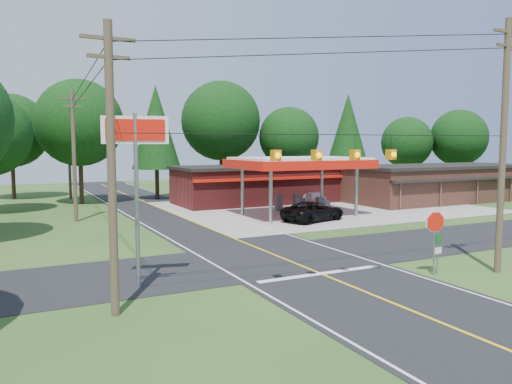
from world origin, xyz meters
name	(u,v)px	position (x,y,z in m)	size (l,w,h in m)	color
ground	(282,258)	(0.00, 0.00, 0.00)	(120.00, 120.00, 0.00)	#274C1A
main_highway	(282,258)	(0.00, 0.00, 0.01)	(8.00, 120.00, 0.02)	black
cross_road	(282,258)	(0.00, 0.00, 0.01)	(70.00, 7.00, 0.02)	black
lane_center_yellow	(282,258)	(0.00, 0.00, 0.03)	(0.15, 110.00, 0.00)	yellow
gas_canopy	(299,165)	(9.00, 13.00, 4.27)	(10.60, 7.40, 4.88)	gray
convenience_store	(256,184)	(10.00, 22.98, 1.92)	(16.40, 7.55, 3.80)	maroon
strip_building	(438,183)	(28.00, 15.98, 1.91)	(20.40, 8.75, 3.80)	#3B1F18
utility_pole_near_right	(503,144)	(7.50, -7.00, 5.96)	(1.80, 0.30, 11.50)	#473828
utility_pole_near_left	(112,166)	(-9.50, -5.00, 5.20)	(1.80, 0.30, 10.00)	#473828
utility_pole_far_left	(74,154)	(-8.00, 18.00, 5.20)	(1.80, 0.30, 10.00)	#473828
utility_pole_north	(69,156)	(-6.50, 35.00, 4.75)	(0.30, 0.30, 9.50)	#473828
overhead_beacons	(336,137)	(-1.00, -6.00, 6.21)	(17.04, 2.04, 1.03)	black
treeline_backdrop	(164,128)	(0.82, 24.01, 7.49)	(70.27, 51.59, 13.30)	#332316
suv_car	(313,211)	(8.50, 10.00, 0.76)	(5.44, 5.44, 1.51)	black
sedan_car	(316,200)	(13.39, 17.00, 0.75)	(4.40, 4.40, 1.50)	white
big_stop_sign	(136,158)	(-7.97, -2.01, 5.36)	(2.60, 0.73, 7.16)	gray
octagonal_stop_sign	(435,226)	(4.50, -6.01, 2.24)	(1.00, 0.23, 2.96)	gray
route_sign_post	(438,247)	(4.72, -6.02, 1.27)	(0.44, 0.11, 2.13)	gray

